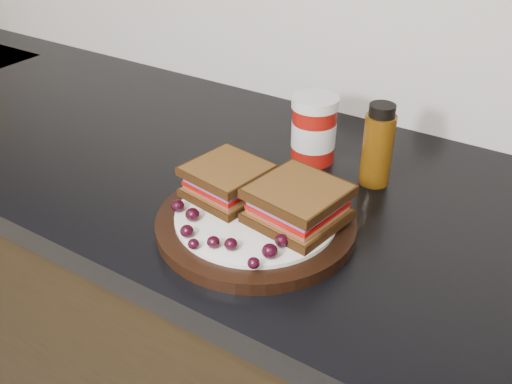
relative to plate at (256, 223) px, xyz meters
The scene contains 26 objects.
base_cabinets 0.50m from the plate, 116.60° to the left, with size 3.96×0.58×0.86m, color black.
countertop 0.14m from the plate, 116.60° to the left, with size 3.98×0.60×0.04m, color black.
plate is the anchor object (origin of this frame).
sandwich_left 0.08m from the plate, 162.09° to the left, with size 0.10×0.10×0.05m, color brown, non-canonical shape.
sandwich_right 0.07m from the plate, 18.81° to the left, with size 0.11×0.11×0.05m, color brown, non-canonical shape.
grape_0 0.11m from the plate, 151.04° to the right, with size 0.02×0.02×0.02m, color black.
grape_1 0.09m from the plate, 137.61° to the right, with size 0.02×0.02×0.02m, color black.
grape_2 0.11m from the plate, 117.23° to the right, with size 0.02×0.02×0.02m, color black.
grape_3 0.11m from the plate, 102.90° to the right, with size 0.01×0.01×0.01m, color black.
grape_4 0.10m from the plate, 93.09° to the right, with size 0.02×0.02×0.02m, color black.
grape_5 0.09m from the plate, 79.02° to the right, with size 0.02×0.02×0.02m, color black.
grape_6 0.12m from the plate, 58.64° to the right, with size 0.02×0.02×0.01m, color black.
grape_7 0.10m from the plate, 47.06° to the right, with size 0.02×0.02×0.02m, color black.
grape_8 0.08m from the plate, 32.78° to the right, with size 0.02×0.02×0.02m, color black.
grape_9 0.06m from the plate, 24.91° to the right, with size 0.02×0.02×0.02m, color black.
grape_10 0.08m from the plate, 17.84° to the left, with size 0.02×0.02×0.02m, color black.
grape_11 0.07m from the plate, 21.54° to the left, with size 0.02×0.02×0.02m, color black.
grape_12 0.08m from the plate, 39.51° to the left, with size 0.02×0.02×0.02m, color black.
grape_13 0.08m from the plate, 149.70° to the left, with size 0.02×0.02×0.02m, color black.
grape_14 0.09m from the plate, behind, with size 0.02×0.02×0.02m, color black.
grape_15 0.08m from the plate, behind, with size 0.02×0.02×0.02m, color black.
grape_16 0.07m from the plate, 142.74° to the left, with size 0.02×0.02×0.01m, color black.
grape_17 0.07m from the plate, 162.14° to the left, with size 0.02×0.02×0.02m, color black.
grape_18 0.10m from the plate, behind, with size 0.02×0.02×0.02m, color black.
condiment_jar 0.23m from the plate, 97.34° to the left, with size 0.08×0.08×0.11m, color maroon.
oil_bottle 0.23m from the plate, 66.89° to the left, with size 0.05×0.05×0.13m, color #553108.
Camera 1 is at (0.42, 1.03, 1.37)m, focal length 40.00 mm.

